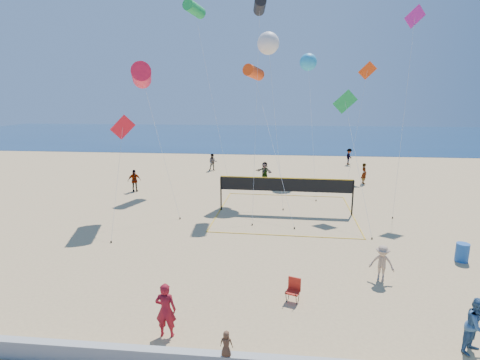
# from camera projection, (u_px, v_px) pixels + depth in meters

# --- Properties ---
(ground) EXTENTS (120.00, 120.00, 0.00)m
(ground) POSITION_uv_depth(u_px,v_px,m) (260.00, 314.00, 13.44)
(ground) COLOR tan
(ground) RESTS_ON ground
(ocean) EXTENTS (140.00, 50.00, 0.03)m
(ocean) POSITION_uv_depth(u_px,v_px,m) (276.00, 135.00, 73.59)
(ocean) COLOR navy
(ocean) RESTS_ON ground
(woman) EXTENTS (0.69, 0.47, 1.86)m
(woman) POSITION_uv_depth(u_px,v_px,m) (166.00, 310.00, 12.04)
(woman) COLOR maroon
(woman) RESTS_ON ground
(toddler) EXTENTS (0.39, 0.27, 0.75)m
(toddler) POSITION_uv_depth(u_px,v_px,m) (226.00, 344.00, 10.33)
(toddler) COLOR brown
(toddler) RESTS_ON seawall
(bystander_a) EXTENTS (1.09, 1.06, 1.77)m
(bystander_a) POSITION_uv_depth(u_px,v_px,m) (477.00, 326.00, 11.29)
(bystander_a) COLOR #345982
(bystander_a) RESTS_ON ground
(bystander_b) EXTENTS (1.15, 0.89, 1.56)m
(bystander_b) POSITION_uv_depth(u_px,v_px,m) (382.00, 263.00, 15.74)
(bystander_b) COLOR tan
(bystander_b) RESTS_ON ground
(far_person_0) EXTENTS (1.11, 0.97, 1.80)m
(far_person_0) POSITION_uv_depth(u_px,v_px,m) (134.00, 181.00, 30.51)
(far_person_0) COLOR gray
(far_person_0) RESTS_ON ground
(far_person_1) EXTENTS (1.75, 1.40, 1.86)m
(far_person_1) POSITION_uv_depth(u_px,v_px,m) (265.00, 172.00, 33.76)
(far_person_1) COLOR gray
(far_person_1) RESTS_ON ground
(far_person_2) EXTENTS (0.55, 0.74, 1.84)m
(far_person_2) POSITION_uv_depth(u_px,v_px,m) (364.00, 173.00, 33.17)
(far_person_2) COLOR gray
(far_person_2) RESTS_ON ground
(far_person_3) EXTENTS (0.95, 0.79, 1.77)m
(far_person_3) POSITION_uv_depth(u_px,v_px,m) (213.00, 162.00, 39.05)
(far_person_3) COLOR gray
(far_person_3) RESTS_ON ground
(far_person_4) EXTENTS (1.16, 1.37, 1.83)m
(far_person_4) POSITION_uv_depth(u_px,v_px,m) (349.00, 157.00, 42.36)
(far_person_4) COLOR gray
(far_person_4) RESTS_ON ground
(camp_chair) EXTENTS (0.61, 0.71, 1.01)m
(camp_chair) POSITION_uv_depth(u_px,v_px,m) (294.00, 288.00, 14.21)
(camp_chair) COLOR red
(camp_chair) RESTS_ON ground
(trash_barrel) EXTENTS (0.73, 0.73, 0.88)m
(trash_barrel) POSITION_uv_depth(u_px,v_px,m) (462.00, 252.00, 17.65)
(trash_barrel) COLOR #194EA3
(trash_barrel) RESTS_ON ground
(volleyball_net) EXTENTS (9.16, 9.01, 2.39)m
(volleyball_net) POSITION_uv_depth(u_px,v_px,m) (286.00, 189.00, 24.81)
(volleyball_net) COLOR black
(volleyball_net) RESTS_ON ground
(kite_0) EXTENTS (3.89, 3.77, 9.75)m
(kite_0) POSITION_uv_depth(u_px,v_px,m) (142.00, 76.00, 24.16)
(kite_0) COLOR #F31839
(kite_0) RESTS_ON ground
(kite_1) EXTENTS (1.06, 8.51, 14.53)m
(kite_1) POSITION_uv_depth(u_px,v_px,m) (260.00, 6.00, 26.75)
(kite_1) COLOR black
(kite_1) RESTS_ON ground
(kite_2) EXTENTS (3.90, 9.60, 9.98)m
(kite_2) POSITION_uv_depth(u_px,v_px,m) (254.00, 72.00, 28.40)
(kite_2) COLOR #EF420F
(kite_2) RESTS_ON ground
(kite_3) EXTENTS (1.54, 4.23, 6.57)m
(kite_3) POSITION_uv_depth(u_px,v_px,m) (122.00, 133.00, 22.53)
(kite_3) COLOR red
(kite_3) RESTS_ON ground
(kite_4) EXTENTS (1.71, 6.34, 8.08)m
(kite_4) POSITION_uv_depth(u_px,v_px,m) (346.00, 108.00, 24.65)
(kite_4) COLOR green
(kite_4) RESTS_ON ground
(kite_5) EXTENTS (2.50, 4.94, 13.72)m
(kite_5) POSITION_uv_depth(u_px,v_px,m) (413.00, 30.00, 25.32)
(kite_5) COLOR #C32198
(kite_5) RESTS_ON ground
(kite_6) EXTENTS (2.42, 6.85, 12.47)m
(kite_6) POSITION_uv_depth(u_px,v_px,m) (268.00, 43.00, 28.88)
(kite_6) COLOR white
(kite_6) RESTS_ON ground
(kite_7) EXTENTS (1.96, 10.17, 11.47)m
(kite_7) POSITION_uv_depth(u_px,v_px,m) (308.00, 62.00, 34.41)
(kite_7) COLOR #28A4E1
(kite_7) RESTS_ON ground
(kite_8) EXTENTS (4.12, 3.62, 15.64)m
(kite_8) POSITION_uv_depth(u_px,v_px,m) (194.00, 9.00, 32.33)
(kite_8) COLOR green
(kite_8) RESTS_ON ground
(kite_9) EXTENTS (3.03, 5.40, 10.90)m
(kite_9) POSITION_uv_depth(u_px,v_px,m) (366.00, 76.00, 35.81)
(kite_9) COLOR #EF420F
(kite_9) RESTS_ON ground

